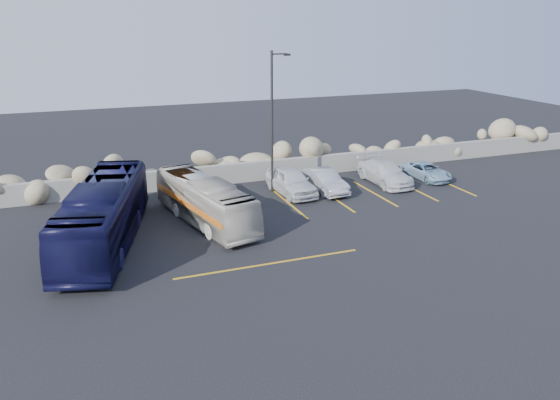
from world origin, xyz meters
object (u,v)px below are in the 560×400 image
object	(u,v)px
tour_coach	(104,214)
car_c	(385,173)
car_d	(426,171)
lamppost	(273,118)
vintage_bus	(205,201)
car_b	(324,181)
car_a	(291,181)

from	to	relation	value
tour_coach	car_c	world-z (taller)	tour_coach
car_c	car_d	bearing A→B (deg)	-1.96
tour_coach	lamppost	bearing A→B (deg)	41.09
lamppost	vintage_bus	world-z (taller)	lamppost
car_b	car_c	distance (m)	4.20
lamppost	car_b	world-z (taller)	lamppost
car_b	car_d	bearing A→B (deg)	-2.82
car_b	tour_coach	bearing A→B (deg)	-167.54
vintage_bus	car_b	size ratio (longest dim) A/B	2.05
vintage_bus	car_b	xyz separation A→B (m)	(7.66, 2.51, -0.47)
lamppost	tour_coach	xyz separation A→B (m)	(-9.69, -4.69, -2.88)
lamppost	vintage_bus	bearing A→B (deg)	-143.64
vintage_bus	car_c	distance (m)	12.18
vintage_bus	lamppost	bearing A→B (deg)	23.51
vintage_bus	car_a	world-z (taller)	vintage_bus
tour_coach	car_a	xyz separation A→B (m)	(10.50, 3.90, -0.67)
lamppost	tour_coach	size ratio (longest dim) A/B	0.79
car_a	car_d	distance (m)	9.12
lamppost	vintage_bus	size ratio (longest dim) A/B	1.00
tour_coach	car_a	bearing A→B (deg)	35.65
vintage_bus	tour_coach	distance (m)	4.93
tour_coach	car_d	world-z (taller)	tour_coach
vintage_bus	car_d	size ratio (longest dim) A/B	2.21
car_c	lamppost	bearing A→B (deg)	173.14
lamppost	vintage_bus	distance (m)	6.86
car_a	car_d	bearing A→B (deg)	-4.54
tour_coach	car_a	distance (m)	11.22
tour_coach	car_b	bearing A→B (deg)	31.38
car_a	car_d	size ratio (longest dim) A/B	1.20
car_d	vintage_bus	bearing A→B (deg)	-173.07
car_b	car_c	world-z (taller)	car_c
car_a	car_c	distance (m)	6.16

